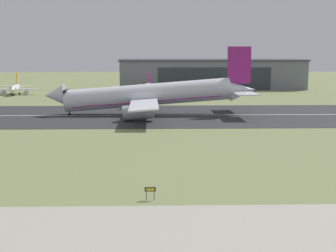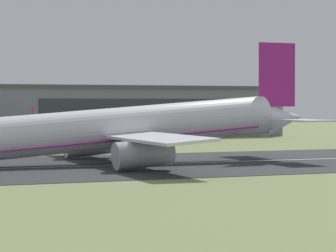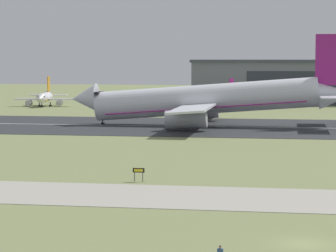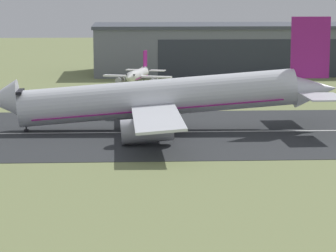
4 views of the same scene
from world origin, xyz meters
TOP-DOWN VIEW (x-y plane):
  - ground_plane at (0.00, 51.82)m, footprint 628.04×628.04m
  - runway_strip at (0.00, 103.64)m, footprint 388.04×45.97m
  - runway_centreline at (0.00, 103.64)m, footprint 349.24×0.70m
  - taxiway_road at (0.00, 19.05)m, footprint 291.03×13.75m
  - hangar_building at (8.61, 198.77)m, footprint 87.04×28.63m
  - airplane_landing at (-20.02, 105.62)m, footprint 60.43×54.10m
  - airplane_parked_west at (-76.02, 166.56)m, footprint 17.96×17.95m
  - airplane_parked_centre at (-22.84, 167.81)m, footprint 17.07×17.42m
  - runway_sign at (-18.88, 28.31)m, footprint 1.37×0.14m

SIDE VIEW (x-z plane):
  - ground_plane at x=0.00m, z-range 0.00..0.00m
  - taxiway_road at x=0.00m, z-range 0.00..0.05m
  - runway_strip at x=0.00m, z-range 0.00..0.06m
  - runway_centreline at x=0.00m, z-range 0.06..0.07m
  - runway_sign at x=-18.88m, z-range 0.39..1.98m
  - airplane_parked_west at x=-76.02m, z-range -1.78..6.98m
  - airplane_parked_centre at x=-22.84m, z-range -1.35..7.06m
  - airplane_landing at x=-20.02m, z-range -4.17..15.09m
  - hangar_building at x=8.61m, z-range 0.02..13.92m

